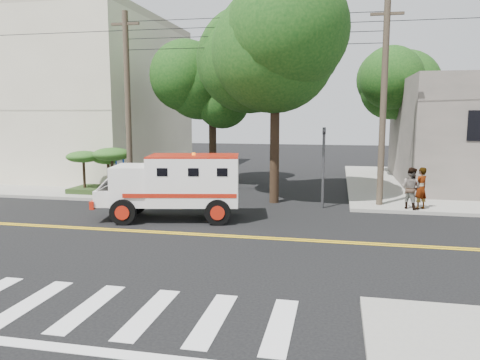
# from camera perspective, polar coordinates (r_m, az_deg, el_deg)

# --- Properties ---
(ground) EXTENTS (100.00, 100.00, 0.00)m
(ground) POSITION_cam_1_polar(r_m,az_deg,el_deg) (16.44, -4.15, -6.69)
(ground) COLOR black
(ground) RESTS_ON ground
(sidewalk_nw) EXTENTS (17.00, 17.00, 0.15)m
(sidewalk_nw) POSITION_cam_1_polar(r_m,az_deg,el_deg) (34.15, -19.89, 0.66)
(sidewalk_nw) COLOR gray
(sidewalk_nw) RESTS_ON ground
(building_left) EXTENTS (16.00, 14.00, 10.00)m
(building_left) POSITION_cam_1_polar(r_m,az_deg,el_deg) (36.26, -21.74, 9.02)
(building_left) COLOR beige
(building_left) RESTS_ON sidewalk_nw
(utility_pole_left) EXTENTS (0.28, 0.28, 9.00)m
(utility_pole_left) POSITION_cam_1_polar(r_m,az_deg,el_deg) (23.52, -13.50, 8.61)
(utility_pole_left) COLOR #382D23
(utility_pole_left) RESTS_ON ground
(utility_pole_right) EXTENTS (0.28, 0.28, 9.00)m
(utility_pole_right) POSITION_cam_1_polar(r_m,az_deg,el_deg) (21.56, 17.07, 8.55)
(utility_pole_right) COLOR #382D23
(utility_pole_right) RESTS_ON ground
(tree_main) EXTENTS (6.08, 5.70, 9.85)m
(tree_main) POSITION_cam_1_polar(r_m,az_deg,el_deg) (21.84, 5.44, 15.97)
(tree_main) COLOR black
(tree_main) RESTS_ON ground
(tree_left) EXTENTS (4.48, 4.20, 7.70)m
(tree_left) POSITION_cam_1_polar(r_m,az_deg,el_deg) (28.02, -2.87, 11.21)
(tree_left) COLOR black
(tree_left) RESTS_ON ground
(tree_right) EXTENTS (4.80, 4.50, 8.20)m
(tree_right) POSITION_cam_1_polar(r_m,az_deg,el_deg) (31.42, 20.34, 11.05)
(tree_right) COLOR black
(tree_right) RESTS_ON ground
(traffic_signal) EXTENTS (0.15, 0.18, 3.60)m
(traffic_signal) POSITION_cam_1_polar(r_m,az_deg,el_deg) (20.98, 10.14, 2.58)
(traffic_signal) COLOR #3F3F42
(traffic_signal) RESTS_ON ground
(accessibility_sign) EXTENTS (0.45, 0.10, 2.02)m
(accessibility_sign) POSITION_cam_1_polar(r_m,az_deg,el_deg) (24.10, -14.37, 1.09)
(accessibility_sign) COLOR #3F3F42
(accessibility_sign) RESTS_ON ground
(palm_planter) EXTENTS (3.52, 2.63, 2.36)m
(palm_planter) POSITION_cam_1_polar(r_m,az_deg,el_deg) (25.03, -16.48, 1.91)
(palm_planter) COLOR #1E3314
(palm_planter) RESTS_ON sidewalk_nw
(armored_truck) EXTENTS (5.94, 3.16, 2.57)m
(armored_truck) POSITION_cam_1_polar(r_m,az_deg,el_deg) (18.73, -7.84, -0.36)
(armored_truck) COLOR white
(armored_truck) RESTS_ON ground
(pedestrian_a) EXTENTS (0.78, 0.75, 1.80)m
(pedestrian_a) POSITION_cam_1_polar(r_m,az_deg,el_deg) (21.30, 21.17, -0.95)
(pedestrian_a) COLOR gray
(pedestrian_a) RESTS_ON sidewalk_ne
(pedestrian_b) EXTENTS (1.10, 1.08, 1.79)m
(pedestrian_b) POSITION_cam_1_polar(r_m,az_deg,el_deg) (21.24, 20.11, -0.94)
(pedestrian_b) COLOR gray
(pedestrian_b) RESTS_ON sidewalk_ne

